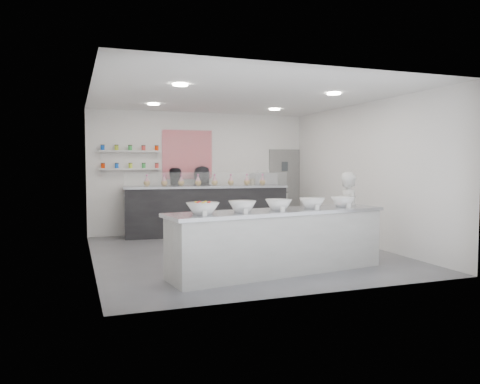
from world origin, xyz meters
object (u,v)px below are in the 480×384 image
at_px(prep_counter, 278,241).
at_px(espresso_ledge, 261,211).
at_px(espresso_machine, 263,183).
at_px(staff_left, 174,202).
at_px(back_bar, 206,211).
at_px(staff_right, 202,200).
at_px(woman_prep, 350,215).

xyz_separation_m(prep_counter, espresso_ledge, (1.54, 4.48, 0.00)).
relative_size(espresso_machine, staff_left, 0.38).
distance_m(back_bar, staff_right, 0.35).
bearing_deg(back_bar, staff_left, 167.82).
height_order(espresso_machine, staff_left, staff_left).
xyz_separation_m(back_bar, staff_left, (-0.74, 0.25, 0.21)).
bearing_deg(back_bar, espresso_ledge, 20.32).
relative_size(back_bar, staff_right, 2.31).
relative_size(espresso_ledge, staff_left, 0.83).
xyz_separation_m(espresso_machine, woman_prep, (0.09, -3.88, -0.44)).
height_order(prep_counter, espresso_ledge, espresso_ledge).
relative_size(prep_counter, staff_left, 2.25).
height_order(back_bar, woman_prep, woman_prep).
bearing_deg(staff_right, espresso_machine, -170.50).
relative_size(prep_counter, espresso_machine, 5.95).
distance_m(prep_counter, back_bar, 4.09).
xyz_separation_m(espresso_machine, staff_left, (-2.38, -0.14, -0.42)).
distance_m(prep_counter, staff_left, 4.42).
distance_m(prep_counter, espresso_machine, 4.81).
bearing_deg(espresso_ledge, espresso_machine, 0.00).
xyz_separation_m(back_bar, espresso_ledge, (1.58, 0.39, -0.10)).
bearing_deg(prep_counter, staff_left, 92.12).
xyz_separation_m(staff_left, staff_right, (0.70, 0.00, 0.02)).
bearing_deg(woman_prep, espresso_machine, 12.87).
bearing_deg(espresso_machine, prep_counter, -109.72).
distance_m(espresso_ledge, staff_right, 1.66).
xyz_separation_m(back_bar, woman_prep, (1.73, -3.49, 0.19)).
height_order(woman_prep, staff_left, staff_left).
bearing_deg(staff_right, staff_left, 4.79).
xyz_separation_m(woman_prep, staff_left, (-2.47, 3.74, 0.03)).
distance_m(staff_left, staff_right, 0.70).
distance_m(woman_prep, staff_left, 4.48).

